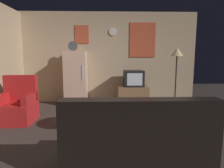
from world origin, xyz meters
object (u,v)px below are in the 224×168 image
coffee_table (86,117)px  armchair (18,106)px  standing_lamp (177,57)px  fridge (76,78)px  wine_glass (93,102)px  remote_control (81,106)px  mug_ceramic_white (88,102)px  book_stack (158,104)px  couch (136,144)px  crt_tv (133,78)px  mug_ceramic_tan (79,103)px  tv_stand (133,95)px

coffee_table → armchair: bearing=161.3°
standing_lamp → coffee_table: standing_lamp is taller
fridge → wine_glass: (0.62, -2.02, -0.21)m
remote_control → armchair: bearing=155.6°
standing_lamp → mug_ceramic_white: 2.74m
wine_glass → book_stack: 2.52m
wine_glass → couch: 1.38m
book_stack → standing_lamp: bearing=-31.3°
standing_lamp → couch: (-1.48, -2.79, -1.05)m
crt_tv → armchair: bearing=-152.9°
fridge → mug_ceramic_tan: (0.36, -2.00, -0.24)m
couch → book_stack: 3.22m
crt_tv → couch: (-0.40, -3.12, -0.44)m
remote_control → fridge: bearing=100.4°
armchair → couch: size_ratio=0.56×
tv_stand → armchair: armchair is taller
standing_lamp → remote_control: 2.93m
mug_ceramic_white → mug_ceramic_tan: (-0.16, -0.12, 0.00)m
coffee_table → wine_glass: (0.15, -0.06, 0.31)m
mug_ceramic_tan → couch: size_ratio=0.05×
fridge → mug_ceramic_tan: bearing=-79.8°
armchair → couch: (2.22, -1.78, -0.03)m
fridge → coffee_table: (0.47, -1.95, -0.52)m
fridge → mug_ceramic_white: fridge is taller
fridge → book_stack: size_ratio=8.40×
tv_stand → crt_tv: 0.49m
mug_ceramic_tan → armchair: (-1.36, 0.55, -0.18)m
fridge → standing_lamp: bearing=-9.4°
crt_tv → armchair: (-2.61, -1.34, -0.42)m
tv_stand → mug_ceramic_tan: size_ratio=9.33×
wine_glass → couch: couch is taller
mug_ceramic_white → mug_ceramic_tan: size_ratio=1.00×
standing_lamp → mug_ceramic_white: (-2.17, -1.44, -0.84)m
fridge → remote_control: (0.41, -2.07, -0.27)m
crt_tv → remote_control: size_ratio=3.60×
mug_ceramic_tan → armchair: armchair is taller
coffee_table → armchair: size_ratio=0.75×
mug_ceramic_tan → mug_ceramic_white: bearing=35.9°
fridge → standing_lamp: (2.69, -0.45, 0.60)m
mug_ceramic_tan → fridge: bearing=100.2°
couch → wine_glass: bearing=115.9°
tv_stand → crt_tv: crt_tv is taller
fridge → standing_lamp: 2.80m
tv_stand → book_stack: tv_stand is taller
book_stack → coffee_table: bearing=-136.9°
standing_lamp → mug_ceramic_white: bearing=-146.5°
coffee_table → couch: couch is taller
tv_stand → crt_tv: (0.02, -0.00, 0.49)m
coffee_table → armchair: (-1.47, 0.50, 0.10)m
mug_ceramic_white → mug_ceramic_tan: 0.20m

